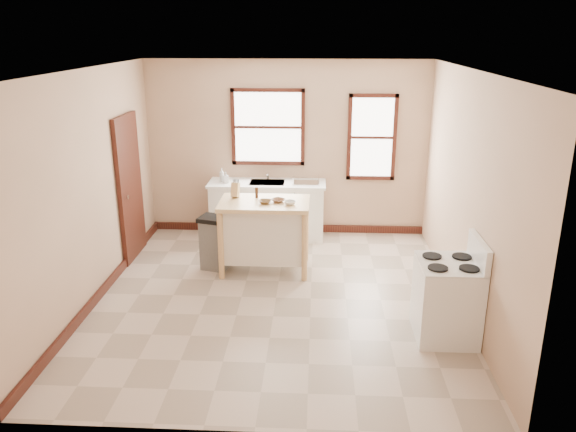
% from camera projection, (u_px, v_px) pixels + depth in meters
% --- Properties ---
extents(floor, '(5.00, 5.00, 0.00)m').
position_uv_depth(floor, '(276.00, 298.00, 7.10)').
color(floor, beige).
rests_on(floor, ground).
extents(ceiling, '(5.00, 5.00, 0.00)m').
position_uv_depth(ceiling, '(274.00, 70.00, 6.21)').
color(ceiling, white).
rests_on(ceiling, ground).
extents(wall_back, '(4.50, 0.04, 2.80)m').
position_uv_depth(wall_back, '(287.00, 149.00, 9.02)').
color(wall_back, '#D3AA8B').
rests_on(wall_back, ground).
extents(wall_left, '(0.04, 5.00, 2.80)m').
position_uv_depth(wall_left, '(90.00, 189.00, 6.77)').
color(wall_left, '#D3AA8B').
rests_on(wall_left, ground).
extents(wall_right, '(0.04, 5.00, 2.80)m').
position_uv_depth(wall_right, '(467.00, 194.00, 6.54)').
color(wall_right, '#D3AA8B').
rests_on(wall_right, ground).
extents(window_main, '(1.17, 0.06, 1.22)m').
position_uv_depth(window_main, '(268.00, 127.00, 8.91)').
color(window_main, '#34110E').
rests_on(window_main, wall_back).
extents(window_side, '(0.77, 0.06, 1.37)m').
position_uv_depth(window_side, '(372.00, 138.00, 8.87)').
color(window_side, '#34110E').
rests_on(window_side, wall_back).
extents(door_left, '(0.06, 0.90, 2.10)m').
position_uv_depth(door_left, '(130.00, 188.00, 8.11)').
color(door_left, '#34110E').
rests_on(door_left, ground).
extents(baseboard_back, '(4.50, 0.04, 0.12)m').
position_uv_depth(baseboard_back, '(287.00, 228.00, 9.42)').
color(baseboard_back, '#34110E').
rests_on(baseboard_back, ground).
extents(baseboard_left, '(0.04, 5.00, 0.12)m').
position_uv_depth(baseboard_left, '(104.00, 289.00, 7.19)').
color(baseboard_left, '#34110E').
rests_on(baseboard_left, ground).
extents(sink_counter, '(1.86, 0.62, 0.92)m').
position_uv_depth(sink_counter, '(267.00, 210.00, 9.05)').
color(sink_counter, white).
rests_on(sink_counter, ground).
extents(faucet, '(0.03, 0.03, 0.22)m').
position_uv_depth(faucet, '(268.00, 173.00, 9.04)').
color(faucet, silver).
rests_on(faucet, sink_counter).
extents(soap_bottle_a, '(0.09, 0.09, 0.22)m').
position_uv_depth(soap_bottle_a, '(222.00, 175.00, 8.91)').
color(soap_bottle_a, '#B2B2B2').
rests_on(soap_bottle_a, sink_counter).
extents(soap_bottle_b, '(0.10, 0.10, 0.17)m').
position_uv_depth(soap_bottle_b, '(226.00, 178.00, 8.84)').
color(soap_bottle_b, '#B2B2B2').
rests_on(soap_bottle_b, sink_counter).
extents(dish_rack, '(0.45, 0.37, 0.10)m').
position_uv_depth(dish_rack, '(306.00, 180.00, 8.82)').
color(dish_rack, silver).
rests_on(dish_rack, sink_counter).
extents(kitchen_island, '(1.23, 0.78, 1.00)m').
position_uv_depth(kitchen_island, '(265.00, 236.00, 7.79)').
color(kitchen_island, '#FCD994').
rests_on(kitchen_island, ground).
extents(knife_block, '(0.12, 0.12, 0.20)m').
position_uv_depth(knife_block, '(235.00, 190.00, 7.79)').
color(knife_block, tan).
rests_on(knife_block, kitchen_island).
extents(pepper_grinder, '(0.05, 0.05, 0.15)m').
position_uv_depth(pepper_grinder, '(257.00, 192.00, 7.78)').
color(pepper_grinder, '#3D2310').
rests_on(pepper_grinder, kitchen_island).
extents(bowl_a, '(0.18, 0.18, 0.04)m').
position_uv_depth(bowl_a, '(265.00, 202.00, 7.54)').
color(bowl_a, brown).
rests_on(bowl_a, kitchen_island).
extents(bowl_b, '(0.25, 0.25, 0.04)m').
position_uv_depth(bowl_b, '(278.00, 200.00, 7.60)').
color(bowl_b, brown).
rests_on(bowl_b, kitchen_island).
extents(bowl_c, '(0.18, 0.18, 0.05)m').
position_uv_depth(bowl_c, '(290.00, 203.00, 7.49)').
color(bowl_c, silver).
rests_on(bowl_c, kitchen_island).
extents(trash_bin, '(0.47, 0.42, 0.77)m').
position_uv_depth(trash_bin, '(215.00, 243.00, 7.87)').
color(trash_bin, slate).
rests_on(trash_bin, ground).
extents(gas_stove, '(0.70, 0.71, 1.14)m').
position_uv_depth(gas_stove, '(448.00, 289.00, 6.05)').
color(gas_stove, white).
rests_on(gas_stove, ground).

